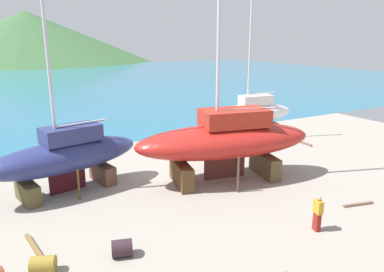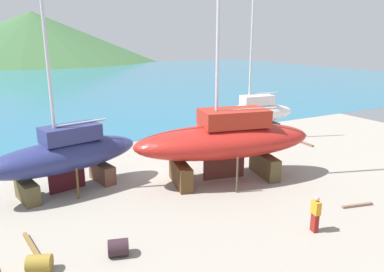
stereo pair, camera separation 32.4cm
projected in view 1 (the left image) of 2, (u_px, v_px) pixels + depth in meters
The scene contains 13 objects.
ground_plane at pixel (198, 208), 17.87m from camera, with size 51.09×51.09×0.00m, color gray.
sea_water at pixel (36, 83), 68.91m from camera, with size 160.11×95.82×0.01m, color teal.
headland_hill at pixel (31, 61), 135.69m from camera, with size 174.56×174.56×35.66m, color #3B6439.
sailboat_mid_port at pixel (226, 140), 20.88m from camera, with size 10.99×5.61×17.09m.
sailboat_small_center at pixel (66, 156), 19.36m from camera, with size 8.68×4.21×14.26m.
sailboat_far_slipway at pixel (252, 114), 29.64m from camera, with size 7.51×3.07×12.15m.
worker at pixel (318, 213), 15.56m from camera, with size 0.34×0.48×1.62m.
barrel_tar_black at pixel (43, 265), 12.86m from camera, with size 0.62×0.62×0.83m, color olive.
barrel_tipped_left at pixel (200, 145), 27.38m from camera, with size 0.67×0.67×0.94m, color #2D262A.
barrel_tipped_right at pixel (122, 248), 13.84m from camera, with size 0.66×0.66×0.77m, color #322027.
timber_long_fore at pixel (305, 143), 28.62m from camera, with size 1.37×0.16×0.15m, color brown.
timber_short_cross at pixel (36, 249), 14.20m from camera, with size 2.69×0.15×0.16m, color brown.
timber_short_skew at pixel (358, 204), 18.12m from camera, with size 1.70×0.15×0.12m, color #7E5C4C.
Camera 1 is at (-8.28, -18.46, 8.02)m, focal length 34.10 mm.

